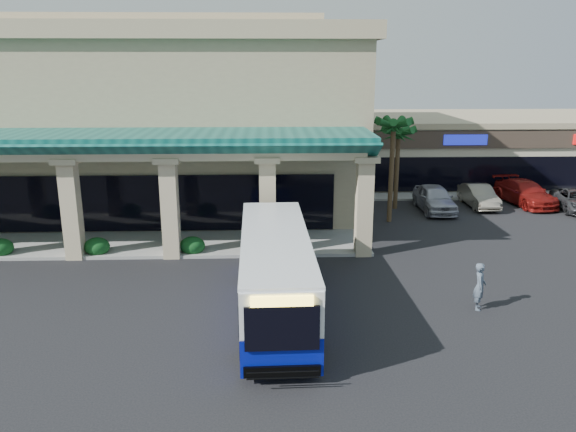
{
  "coord_description": "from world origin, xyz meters",
  "views": [
    {
      "loc": [
        1.58,
        -20.02,
        8.81
      ],
      "look_at": [
        2.42,
        4.29,
        2.2
      ],
      "focal_mm": 35.0,
      "sensor_mm": 36.0,
      "label": 1
    }
  ],
  "objects_px": {
    "car_white": "(479,196)",
    "car_red": "(525,193)",
    "car_silver": "(434,198)",
    "transit_bus": "(275,274)",
    "pedestrian": "(480,286)"
  },
  "relations": [
    {
      "from": "car_silver",
      "to": "car_red",
      "type": "bearing_deg",
      "value": 13.31
    },
    {
      "from": "transit_bus",
      "to": "car_white",
      "type": "bearing_deg",
      "value": 47.89
    },
    {
      "from": "car_silver",
      "to": "car_white",
      "type": "distance_m",
      "value": 3.29
    },
    {
      "from": "pedestrian",
      "to": "car_red",
      "type": "distance_m",
      "value": 18.06
    },
    {
      "from": "car_silver",
      "to": "transit_bus",
      "type": "bearing_deg",
      "value": -124.7
    },
    {
      "from": "transit_bus",
      "to": "car_red",
      "type": "relative_size",
      "value": 1.99
    },
    {
      "from": "car_silver",
      "to": "pedestrian",
      "type": "bearing_deg",
      "value": -99.48
    },
    {
      "from": "pedestrian",
      "to": "car_silver",
      "type": "distance_m",
      "value": 14.52
    },
    {
      "from": "car_white",
      "to": "car_red",
      "type": "height_order",
      "value": "car_red"
    },
    {
      "from": "car_red",
      "to": "transit_bus",
      "type": "bearing_deg",
      "value": -144.22
    },
    {
      "from": "car_white",
      "to": "pedestrian",
      "type": "bearing_deg",
      "value": -110.16
    },
    {
      "from": "transit_bus",
      "to": "pedestrian",
      "type": "bearing_deg",
      "value": -1.63
    },
    {
      "from": "pedestrian",
      "to": "car_white",
      "type": "height_order",
      "value": "pedestrian"
    },
    {
      "from": "car_silver",
      "to": "car_white",
      "type": "relative_size",
      "value": 1.12
    },
    {
      "from": "pedestrian",
      "to": "car_white",
      "type": "xyz_separation_m",
      "value": [
        5.6,
        15.3,
        -0.2
      ]
    }
  ]
}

